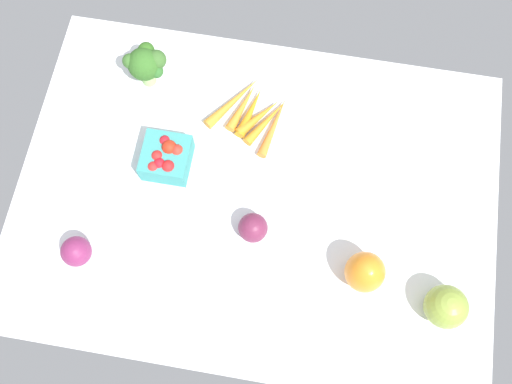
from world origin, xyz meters
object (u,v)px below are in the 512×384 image
Objects in this scene: carrot_bunch at (253,113)px; red_onion_near_basket at (253,228)px; bell_pepper_orange at (365,272)px; berry_basket at (166,157)px; broccoli_head at (146,63)px; heirloom_tomato_green at (446,307)px; red_onion_center at (76,251)px.

red_onion_near_basket reaches higher than carrot_bunch.
bell_pepper_orange reaches higher than red_onion_near_basket.
bell_pepper_orange is at bearing 157.98° from berry_basket.
broccoli_head is (8.50, -19.84, 3.73)cm from berry_basket.
berry_basket is at bearing -19.80° from heirloom_tomato_green.
berry_basket is 27.06cm from red_onion_center.
heirloom_tomato_green reaches higher than carrot_bunch.
carrot_bunch is at bearing -128.44° from red_onion_center.
berry_basket is 65.15cm from heirloom_tomato_green.
carrot_bunch is 58.08cm from heirloom_tomato_green.
broccoli_head reaches higher than heirloom_tomato_green.
bell_pepper_orange is at bearing 144.52° from broccoli_head.
broccoli_head is 43.88cm from red_onion_near_basket.
berry_basket is at bearing 113.19° from broccoli_head.
red_onion_center is at bearing 0.95° from heirloom_tomato_green.
berry_basket is 1.61× the size of red_onion_near_basket.
heirloom_tomato_green is 17.06cm from bell_pepper_orange.
berry_basket is 0.50× the size of carrot_bunch.
bell_pepper_orange is 1.64× the size of red_onion_near_basket.
heirloom_tomato_green is 1.38× the size of red_onion_center.
broccoli_head reaches higher than red_onion_near_basket.
berry_basket is 22.22cm from carrot_bunch.
red_onion_center is at bearing 5.12° from bell_pepper_orange.
red_onion_center is (13.73, 23.32, -0.23)cm from berry_basket.
carrot_bunch is 26.17cm from broccoli_head.
red_onion_center is (58.45, 5.23, -1.95)cm from bell_pepper_orange.
berry_basket is 21.90cm from broccoli_head.
broccoli_head reaches higher than bell_pepper_orange.
broccoli_head is (24.98, -5.09, 5.93)cm from carrot_bunch.
red_onion_center is 0.57× the size of broccoli_head.
bell_pepper_orange is at bearing -13.51° from heirloom_tomato_green.
carrot_bunch is at bearing 168.49° from broccoli_head.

